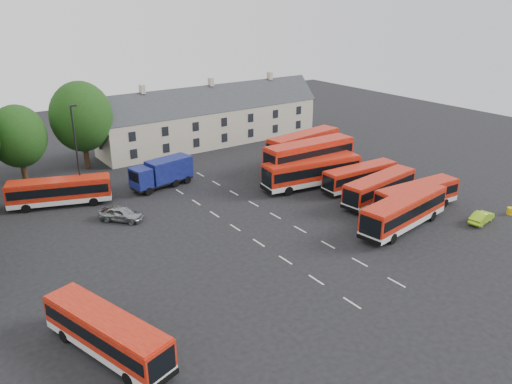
% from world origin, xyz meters
% --- Properties ---
extents(ground, '(140.00, 140.00, 0.00)m').
position_xyz_m(ground, '(0.00, 0.00, 0.00)').
color(ground, black).
rests_on(ground, ground).
extents(lane_markings, '(5.15, 33.80, 0.01)m').
position_xyz_m(lane_markings, '(2.50, 2.00, 0.01)').
color(lane_markings, beige).
rests_on(lane_markings, ground).
extents(terrace_houses, '(35.70, 7.13, 10.06)m').
position_xyz_m(terrace_houses, '(14.00, 30.00, 3.86)').
color(terrace_houses, beige).
rests_on(terrace_houses, ground).
extents(bus_row_a, '(11.79, 4.24, 3.26)m').
position_xyz_m(bus_row_a, '(13.52, -7.55, 1.96)').
color(bus_row_a, silver).
rests_on(bus_row_a, ground).
extents(bus_row_b, '(10.51, 3.05, 2.93)m').
position_xyz_m(bus_row_b, '(18.24, -5.43, 1.76)').
color(bus_row_b, silver).
rests_on(bus_row_b, ground).
extents(bus_row_c, '(10.69, 3.69, 2.96)m').
position_xyz_m(bus_row_c, '(16.85, -1.46, 1.78)').
color(bus_row_c, silver).
rests_on(bus_row_c, ground).
extents(bus_row_d, '(10.00, 2.71, 2.80)m').
position_xyz_m(bus_row_d, '(18.00, 2.57, 1.68)').
color(bus_row_d, silver).
rests_on(bus_row_d, ground).
extents(bus_row_e, '(12.51, 4.52, 3.46)m').
position_xyz_m(bus_row_e, '(13.76, 6.40, 2.08)').
color(bus_row_e, silver).
rests_on(bus_row_e, ground).
extents(bus_dd_south, '(12.14, 3.12, 4.95)m').
position_xyz_m(bus_dd_south, '(15.00, 8.34, 2.82)').
color(bus_dd_south, silver).
rests_on(bus_dd_south, ground).
extents(bus_dd_north, '(11.69, 4.08, 4.69)m').
position_xyz_m(bus_dd_north, '(17.73, 12.65, 2.67)').
color(bus_dd_north, silver).
rests_on(bus_dd_north, ground).
extents(bus_west, '(5.25, 10.44, 2.89)m').
position_xyz_m(bus_west, '(-16.82, -9.05, 1.74)').
color(bus_west, silver).
rests_on(bus_west, ground).
extents(bus_north, '(10.87, 5.85, 3.02)m').
position_xyz_m(bus_north, '(-12.47, 17.77, 1.81)').
color(bus_north, silver).
rests_on(bus_north, ground).
extents(box_truck, '(7.91, 3.62, 3.33)m').
position_xyz_m(box_truck, '(-0.83, 16.60, 1.87)').
color(box_truck, black).
rests_on(box_truck, ground).
extents(silver_car, '(4.34, 4.53, 1.53)m').
position_xyz_m(silver_car, '(-8.55, 10.14, 0.76)').
color(silver_car, '#9EA0A6').
rests_on(silver_car, ground).
extents(lime_car, '(3.72, 1.78, 1.18)m').
position_xyz_m(lime_car, '(21.02, -11.34, 0.59)').
color(lime_car, '#9BD220').
rests_on(lime_car, ground).
extents(grit_bin, '(0.62, 0.62, 0.78)m').
position_xyz_m(grit_bin, '(25.33, -11.92, 0.39)').
color(grit_bin, gold).
rests_on(grit_bin, ground).
extents(lamppost, '(0.74, 0.29, 10.78)m').
position_xyz_m(lamppost, '(-10.07, 17.87, 5.76)').
color(lamppost, black).
rests_on(lamppost, ground).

